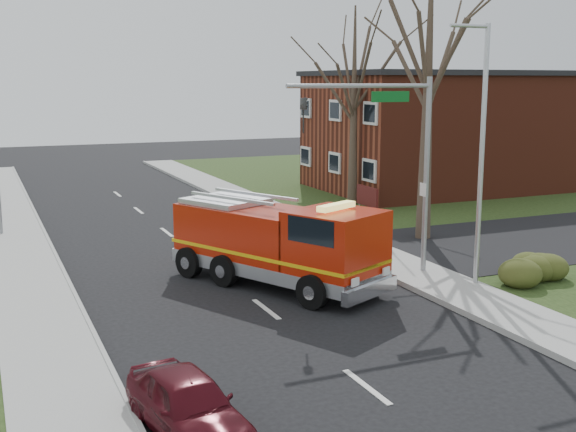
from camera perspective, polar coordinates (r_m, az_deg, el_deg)
name	(u,v)px	position (r m, az deg, el deg)	size (l,w,h in m)	color
ground	(266,309)	(21.52, -1.74, -7.39)	(120.00, 120.00, 0.00)	black
sidewalk_right	(441,284)	(24.37, 11.99, -5.27)	(2.40, 80.00, 0.15)	gray
sidewalk_left	(47,336)	(20.18, -18.54, -8.98)	(2.40, 80.00, 0.15)	gray
brick_building	(445,130)	(45.65, 12.27, 6.62)	(15.40, 10.40, 7.25)	maroon
health_center_sign	(367,197)	(36.78, 6.28, 1.53)	(0.12, 2.00, 1.40)	#4D1312
hedge_corner	(530,268)	(25.21, 18.57, -3.89)	(2.80, 2.00, 0.90)	#303B15
bare_tree_near	(429,62)	(30.29, 11.06, 11.87)	(6.00, 6.00, 12.00)	#32251E
bare_tree_far	(354,84)	(38.75, 5.25, 10.33)	(5.25, 5.25, 10.50)	#32251E
traffic_signal_mast	(395,141)	(24.24, 8.44, 5.90)	(5.29, 0.18, 6.80)	gray
streetlight_pole	(480,148)	(23.73, 14.97, 5.18)	(1.48, 0.16, 8.40)	#B7BABF
fire_engine	(279,245)	(23.64, -0.75, -2.32)	(5.52, 7.80, 3.00)	#A61A07
parked_car_maroon	(188,405)	(14.25, -7.90, -14.54)	(1.46, 3.63, 1.24)	#440B12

